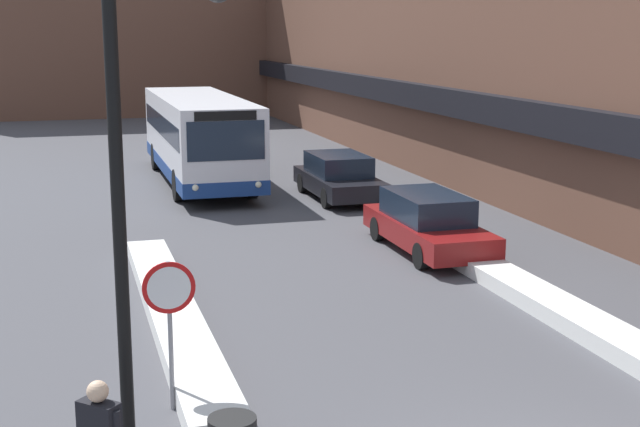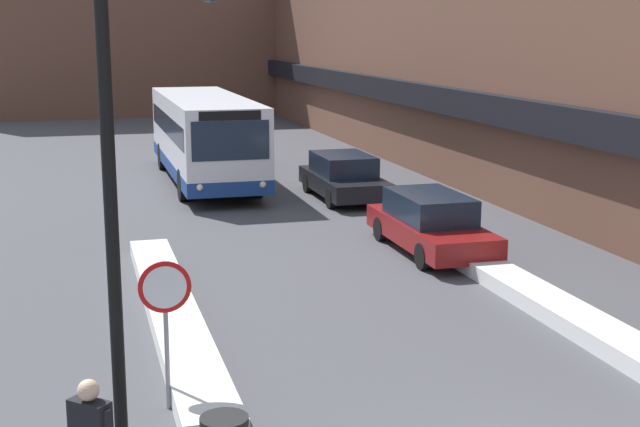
{
  "view_description": "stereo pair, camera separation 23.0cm",
  "coord_description": "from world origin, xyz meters",
  "px_view_note": "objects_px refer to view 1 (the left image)",
  "views": [
    {
      "loc": [
        -5.41,
        -8.36,
        5.46
      ],
      "look_at": [
        -0.7,
        7.91,
        1.95
      ],
      "focal_mm": 50.0,
      "sensor_mm": 36.0,
      "label": 1
    },
    {
      "loc": [
        -5.19,
        -8.42,
        5.46
      ],
      "look_at": [
        -0.7,
        7.91,
        1.95
      ],
      "focal_mm": 50.0,
      "sensor_mm": 36.0,
      "label": 2
    }
  ],
  "objects_px": {
    "stop_sign": "(169,304)",
    "street_lamp": "(143,172)",
    "parked_car_front": "(428,223)",
    "parked_car_back": "(339,176)",
    "city_bus": "(199,136)"
  },
  "relations": [
    {
      "from": "parked_car_front",
      "to": "street_lamp",
      "type": "bearing_deg",
      "value": -128.13
    },
    {
      "from": "city_bus",
      "to": "stop_sign",
      "type": "relative_size",
      "value": 5.03
    },
    {
      "from": "stop_sign",
      "to": "street_lamp",
      "type": "distance_m",
      "value": 3.13
    },
    {
      "from": "parked_car_front",
      "to": "parked_car_back",
      "type": "height_order",
      "value": "parked_car_front"
    },
    {
      "from": "city_bus",
      "to": "parked_car_front",
      "type": "distance_m",
      "value": 12.51
    },
    {
      "from": "parked_car_front",
      "to": "parked_car_back",
      "type": "bearing_deg",
      "value": 90.0
    },
    {
      "from": "parked_car_front",
      "to": "parked_car_back",
      "type": "xyz_separation_m",
      "value": [
        0.0,
        7.42,
        0.0
      ]
    },
    {
      "from": "city_bus",
      "to": "street_lamp",
      "type": "bearing_deg",
      "value": -100.05
    },
    {
      "from": "parked_car_back",
      "to": "street_lamp",
      "type": "xyz_separation_m",
      "value": [
        -7.76,
        -17.31,
        3.14
      ]
    },
    {
      "from": "parked_car_front",
      "to": "street_lamp",
      "type": "distance_m",
      "value": 12.96
    },
    {
      "from": "city_bus",
      "to": "parked_car_front",
      "type": "xyz_separation_m",
      "value": [
        3.91,
        -11.85,
        -0.96
      ]
    },
    {
      "from": "parked_car_back",
      "to": "parked_car_front",
      "type": "bearing_deg",
      "value": -90.0
    },
    {
      "from": "street_lamp",
      "to": "parked_car_back",
      "type": "bearing_deg",
      "value": 65.84
    },
    {
      "from": "parked_car_front",
      "to": "stop_sign",
      "type": "distance_m",
      "value": 10.69
    },
    {
      "from": "parked_car_back",
      "to": "stop_sign",
      "type": "bearing_deg",
      "value": -115.63
    }
  ]
}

